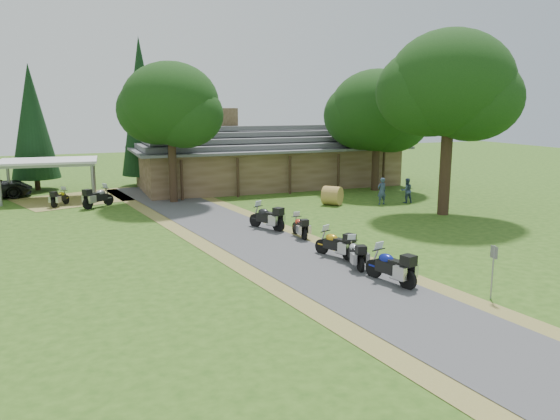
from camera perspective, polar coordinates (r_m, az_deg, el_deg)
name	(u,v)px	position (r m, az deg, el deg)	size (l,w,h in m)	color
ground	(343,282)	(20.68, 6.58, -7.51)	(120.00, 120.00, 0.00)	#2B5016
driveway	(289,256)	(23.92, 0.99, -4.85)	(46.00, 46.00, 0.00)	#49494C
lodge	(269,155)	(44.19, -1.21, 5.74)	(21.40, 9.40, 4.90)	brown
carport	(50,180)	(41.00, -22.93, 2.94)	(6.38, 4.25, 2.76)	silver
motorcycle_row_a	(391,265)	(20.60, 11.47, -5.63)	(2.11, 0.69, 1.44)	navy
motorcycle_row_b	(355,252)	(22.42, 7.87, -4.41)	(1.80, 0.59, 1.23)	#B1B5BA
motorcycle_row_c	(335,243)	(23.66, 5.80, -3.41)	(1.96, 0.64, 1.34)	gold
motorcycle_row_d	(300,226)	(27.16, 2.07, -1.64)	(1.72, 0.56, 1.18)	red
motorcycle_row_e	(267,216)	(28.77, -1.41, -0.64)	(2.11, 0.69, 1.44)	black
motorcycle_carport_a	(60,197)	(38.19, -22.01, 1.27)	(1.73, 0.56, 1.18)	gold
motorcycle_carport_b	(98,196)	(36.87, -18.48, 1.38)	(2.10, 0.68, 1.43)	gray
person_a	(382,189)	(36.54, 10.59, 2.20)	(0.59, 0.43, 2.08)	#334361
person_b	(407,188)	(37.47, 13.10, 2.21)	(0.55, 0.40, 1.95)	#334361
hay_bale	(332,196)	(35.95, 5.48, 1.51)	(1.24, 1.24, 1.13)	#AA7D3E
sign_post	(493,272)	(19.91, 21.33, -6.10)	(0.34, 0.06, 1.89)	gray
oak_lodge_left	(171,123)	(37.02, -11.32, 8.91)	(6.36, 6.36, 10.60)	black
oak_lodge_right	(377,126)	(42.13, 10.08, 8.62)	(7.19, 7.19, 9.76)	black
oak_driveway	(449,109)	(33.67, 17.22, 10.02)	(7.24, 7.24, 12.45)	black
cedar_near	(142,113)	(45.12, -14.25, 9.83)	(3.49, 3.49, 11.68)	black
cedar_far	(33,128)	(45.61, -24.43, 7.84)	(3.55, 3.55, 9.52)	black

